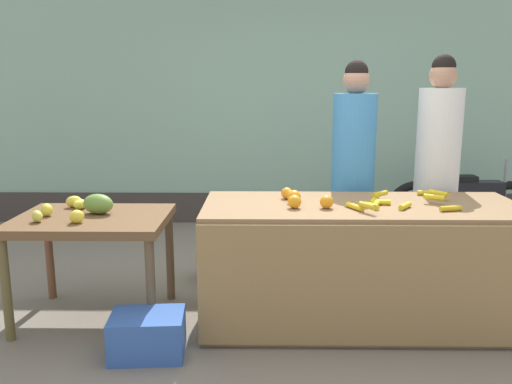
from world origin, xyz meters
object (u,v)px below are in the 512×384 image
(parked_motorcycle, at_px, (462,204))
(vendor_woman_blue_shirt, at_px, (353,176))
(vendor_woman_white_shirt, at_px, (436,174))
(produce_crate, at_px, (148,335))
(produce_sack, at_px, (214,254))

(parked_motorcycle, bearing_deg, vendor_woman_blue_shirt, -137.99)
(vendor_woman_white_shirt, xyz_separation_m, parked_motorcycle, (0.71, 1.25, -0.53))
(vendor_woman_blue_shirt, height_order, produce_crate, vendor_woman_blue_shirt)
(produce_sack, bearing_deg, produce_crate, -102.95)
(produce_crate, xyz_separation_m, produce_sack, (0.29, 1.27, 0.10))
(vendor_woman_white_shirt, relative_size, produce_crate, 4.20)
(produce_crate, bearing_deg, vendor_woman_blue_shirt, 40.03)
(parked_motorcycle, distance_m, produce_crate, 3.69)
(parked_motorcycle, xyz_separation_m, produce_sack, (-2.49, -1.15, -0.18))
(vendor_woman_blue_shirt, height_order, vendor_woman_white_shirt, vendor_woman_white_shirt)
(parked_motorcycle, height_order, produce_sack, parked_motorcycle)
(produce_crate, distance_m, produce_sack, 1.30)
(vendor_woman_white_shirt, relative_size, parked_motorcycle, 1.16)
(vendor_woman_blue_shirt, height_order, parked_motorcycle, vendor_woman_blue_shirt)
(vendor_woman_blue_shirt, height_order, produce_sack, vendor_woman_blue_shirt)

